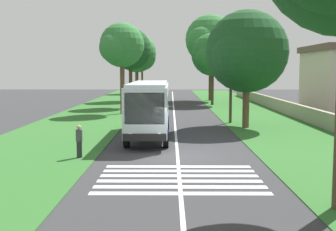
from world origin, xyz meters
TOP-DOWN VIEW (x-y plane):
  - ground at (0.00, 0.00)m, footprint 160.00×160.00m
  - grass_verge_left at (15.00, 8.20)m, footprint 120.00×8.00m
  - grass_verge_right at (15.00, -8.20)m, footprint 120.00×8.00m
  - centre_line at (15.00, 0.00)m, footprint 110.00×0.16m
  - coach_bus at (6.62, 1.80)m, footprint 11.16×2.62m
  - zebra_crossing at (-4.59, 0.00)m, footprint 4.95×6.80m
  - trailing_car_0 at (23.73, 1.85)m, footprint 4.30×1.78m
  - trailing_car_1 at (29.59, 2.08)m, footprint 4.30×1.78m
  - trailing_car_2 at (36.10, 1.62)m, footprint 4.30×1.78m
  - trailing_car_3 at (44.77, 2.08)m, footprint 4.30×1.78m
  - roadside_tree_left_0 at (22.53, 5.47)m, footprint 5.62×4.56m
  - roadside_tree_left_1 at (41.15, 5.48)m, footprint 6.97×5.67m
  - roadside_tree_left_2 at (61.77, 6.02)m, footprint 6.21×5.32m
  - roadside_tree_left_3 at (30.32, 5.34)m, footprint 5.70×5.02m
  - roadside_tree_right_0 at (11.76, -5.41)m, footprint 7.81×6.39m
  - roadside_tree_right_2 at (34.01, -4.95)m, footprint 6.31×5.52m
  - roadside_tree_right_3 at (42.52, -5.31)m, footprint 9.23×7.39m
  - utility_pole at (14.60, -4.76)m, footprint 0.24×1.40m
  - roadside_wall at (20.00, -11.60)m, footprint 70.00×0.40m
  - pedestrian at (-0.41, 5.08)m, footprint 0.34×0.34m

SIDE VIEW (x-z plane):
  - ground at x=0.00m, z-range 0.00..0.00m
  - zebra_crossing at x=-4.59m, z-range 0.00..0.01m
  - centre_line at x=15.00m, z-range 0.00..0.01m
  - grass_verge_left at x=15.00m, z-range 0.00..0.04m
  - grass_verge_right at x=15.00m, z-range 0.00..0.04m
  - trailing_car_0 at x=23.73m, z-range -0.05..1.38m
  - trailing_car_1 at x=29.59m, z-range -0.05..1.38m
  - trailing_car_2 at x=36.10m, z-range -0.05..1.38m
  - trailing_car_3 at x=44.77m, z-range -0.05..1.38m
  - roadside_wall at x=20.00m, z-range 0.04..1.35m
  - pedestrian at x=-0.41m, z-range 0.06..1.75m
  - coach_bus at x=6.62m, z-range 0.28..4.01m
  - utility_pole at x=14.60m, z-range 0.18..8.26m
  - roadside_tree_right_0 at x=11.76m, z-range 1.22..10.36m
  - roadside_tree_right_2 at x=34.01m, z-range 1.78..11.05m
  - roadside_tree_left_1 at x=41.15m, z-range 1.94..11.76m
  - roadside_tree_left_0 at x=22.53m, z-range 2.26..11.61m
  - roadside_tree_left_3 at x=30.32m, z-range 2.17..11.72m
  - roadside_tree_left_2 at x=61.77m, z-range 2.09..11.81m
  - roadside_tree_right_3 at x=42.52m, z-range 2.45..15.12m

